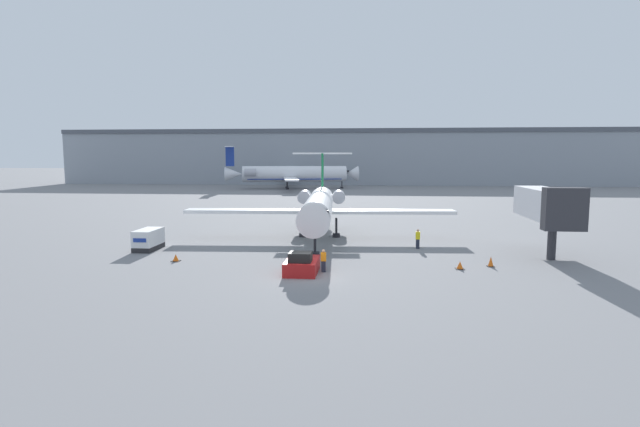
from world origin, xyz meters
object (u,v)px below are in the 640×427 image
Objects in this scene: pushback_tug at (302,265)px; worker_near_tug at (323,260)px; luggage_cart at (148,240)px; airplane_parked_far_left at (291,174)px; jet_bridge at (547,205)px; traffic_cone_right at (460,265)px; airplane_main at (319,205)px; traffic_cone_left at (176,258)px; traffic_cone_mid at (491,262)px; worker_by_wing at (418,238)px.

worker_near_tug is (1.58, 0.43, 0.28)m from pushback_tug.
luggage_cart reaches higher than pushback_tug.
worker_near_tug is at bearing -79.71° from airplane_parked_far_left.
traffic_cone_right is at bearing -143.95° from jet_bridge.
airplane_main is 41.59× the size of traffic_cone_right.
airplane_main is at bearing 50.19° from traffic_cone_left.
traffic_cone_mid is (14.49, 3.55, -0.24)m from pushback_tug.
luggage_cart is 30.13m from traffic_cone_mid.
traffic_cone_left is at bearing -46.40° from luggage_cart.
pushback_tug is at bearing -164.82° from worker_near_tug.
worker_by_wing is 0.05× the size of airplane_parked_far_left.
airplane_main is 79.86m from airplane_parked_far_left.
worker_near_tug is 10.55m from traffic_cone_right.
traffic_cone_mid is at bearing -39.62° from airplane_main.
traffic_cone_right is 2.81m from traffic_cone_mid.
worker_near_tug reaches higher than pushback_tug.
traffic_cone_left is 0.07× the size of jet_bridge.
airplane_parked_far_left reaches higher than pushback_tug.
worker_near_tug reaches higher than traffic_cone_mid.
airplane_main reaches higher than traffic_cone_mid.
pushback_tug is 11.32m from traffic_cone_left.
luggage_cart is 0.10× the size of airplane_parked_far_left.
airplane_main is at bearing 152.45° from worker_by_wing.
pushback_tug is 22.17m from jet_bridge.
pushback_tug is 1.66m from worker_near_tug.
airplane_parked_far_left is (-15.17, 78.40, 0.43)m from airplane_main.
airplane_main is 16.39× the size of worker_near_tug.
jet_bridge is (20.43, -7.38, 0.97)m from airplane_main.
worker_by_wing is at bearing 6.82° from luggage_cart.
traffic_cone_right is at bearing -73.40° from airplane_parked_far_left.
airplane_parked_far_left is at bearing 106.63° from worker_by_wing.
traffic_cone_left is at bearing -129.81° from airplane_main.
worker_near_tug is 2.54× the size of traffic_cone_right.
jet_bridge is (18.58, 7.97, 3.53)m from worker_near_tug.
airplane_parked_far_left reaches higher than worker_near_tug.
jet_bridge is at bearing 9.81° from traffic_cone_left.
luggage_cart is 0.36× the size of jet_bridge.
worker_near_tug is 13.30m from traffic_cone_mid.
jet_bridge is at bearing 23.23° from worker_near_tug.
airplane_main is 0.81× the size of airplane_parked_far_left.
pushback_tug is 4.85× the size of traffic_cone_mid.
traffic_cone_left is at bearing -178.83° from traffic_cone_mid.
luggage_cart is at bearing 172.08° from traffic_cone_mid.
traffic_cone_mid is 0.02× the size of airplane_parked_far_left.
traffic_cone_right is at bearing -73.68° from worker_by_wing.
airplane_parked_far_left is (-4.54, 91.15, 3.61)m from traffic_cone_left.
traffic_cone_mid is (12.92, 3.13, -0.52)m from worker_near_tug.
luggage_cart is at bearing -89.94° from airplane_parked_far_left.
worker_near_tug is at bearing 15.18° from pushback_tug.
airplane_main is 17.28m from luggage_cart.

